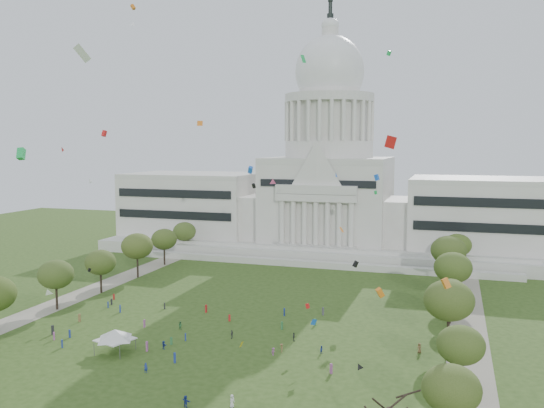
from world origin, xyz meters
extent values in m
plane|color=#2D4716|center=(0.00, 0.00, 0.00)|extent=(400.00, 400.00, 0.00)
cube|color=beige|center=(0.00, 115.00, 2.00)|extent=(160.00, 60.00, 4.00)
cube|color=beige|center=(0.00, 82.00, 1.00)|extent=(130.00, 3.00, 2.00)
cube|color=beige|center=(0.00, 90.00, 2.50)|extent=(140.00, 3.00, 5.00)
cube|color=beige|center=(-55.00, 114.00, 15.00)|extent=(50.00, 34.00, 22.00)
cube|color=beige|center=(55.00, 114.00, 15.00)|extent=(50.00, 34.00, 22.00)
cube|color=beige|center=(-27.00, 112.00, 12.00)|extent=(12.00, 26.00, 16.00)
cube|color=beige|center=(27.00, 112.00, 12.00)|extent=(12.00, 26.00, 16.00)
cube|color=beige|center=(0.00, 114.00, 18.00)|extent=(44.00, 38.00, 28.00)
cube|color=beige|center=(0.00, 94.00, 21.20)|extent=(28.00, 3.00, 2.40)
cube|color=black|center=(-55.00, 96.80, 17.00)|extent=(46.00, 0.40, 11.00)
cube|color=black|center=(55.00, 96.80, 17.00)|extent=(46.00, 0.40, 11.00)
cylinder|color=beige|center=(0.00, 114.00, 37.40)|extent=(32.00, 32.00, 6.00)
cylinder|color=beige|center=(0.00, 114.00, 47.40)|extent=(28.00, 28.00, 14.00)
cylinder|color=beige|center=(0.00, 114.00, 55.90)|extent=(32.40, 32.40, 3.00)
cylinder|color=beige|center=(0.00, 114.00, 61.40)|extent=(22.00, 22.00, 8.00)
ellipsoid|color=silver|center=(0.00, 114.00, 65.40)|extent=(25.00, 25.00, 26.20)
cylinder|color=beige|center=(0.00, 114.00, 78.90)|extent=(6.00, 6.00, 5.00)
ellipsoid|color=silver|center=(0.00, 114.00, 81.90)|extent=(6.40, 6.40, 5.12)
cylinder|color=black|center=(0.00, 114.00, 84.90)|extent=(2.40, 2.40, 2.00)
cylinder|color=black|center=(0.00, 114.00, 87.90)|extent=(1.40, 1.40, 4.50)
sphere|color=black|center=(0.00, 114.00, 90.40)|extent=(1.80, 1.80, 1.80)
cube|color=gray|center=(-48.00, 30.00, 0.02)|extent=(8.00, 160.00, 0.04)
cube|color=gray|center=(48.00, 30.00, 0.02)|extent=(8.00, 160.00, 0.04)
ellipsoid|color=#394D1A|center=(44.94, -19.59, 7.77)|extent=(7.67, 7.67, 6.27)
cylinder|color=black|center=(46.22, -1.75, 2.46)|extent=(0.56, 0.56, 4.92)
ellipsoid|color=#374E1A|center=(46.22, -1.75, 7.68)|extent=(7.58, 7.58, 6.20)
cylinder|color=black|center=(-45.04, 17.30, 2.73)|extent=(0.56, 0.56, 5.47)
ellipsoid|color=#334A1B|center=(-45.04, 17.30, 8.53)|extent=(8.42, 8.42, 6.89)
cylinder|color=black|center=(44.17, 17.44, 3.10)|extent=(0.56, 0.56, 6.20)
ellipsoid|color=#374A1A|center=(44.17, 17.44, 9.68)|extent=(9.55, 9.55, 7.82)
cylinder|color=black|center=(-44.09, 33.92, 2.64)|extent=(0.56, 0.56, 5.27)
ellipsoid|color=#354A1B|center=(-44.09, 33.92, 8.23)|extent=(8.12, 8.12, 6.65)
cylinder|color=black|center=(44.40, 34.48, 2.28)|extent=(0.56, 0.56, 4.56)
ellipsoid|color=#384F1C|center=(44.40, 34.48, 7.11)|extent=(7.01, 7.01, 5.74)
cylinder|color=black|center=(-44.08, 52.42, 3.02)|extent=(0.56, 0.56, 6.03)
ellipsoid|color=#3F4F1C|center=(-44.08, 52.42, 9.41)|extent=(9.29, 9.29, 7.60)
cylinder|color=black|center=(44.76, 50.04, 2.98)|extent=(0.56, 0.56, 5.97)
ellipsoid|color=#324A18|center=(44.76, 50.04, 9.31)|extent=(9.19, 9.19, 7.52)
cylinder|color=black|center=(-45.22, 71.01, 2.70)|extent=(0.56, 0.56, 5.41)
ellipsoid|color=#334718|center=(-45.22, 71.01, 8.44)|extent=(8.33, 8.33, 6.81)
cylinder|color=black|center=(43.49, 70.19, 3.19)|extent=(0.56, 0.56, 6.37)
ellipsoid|color=#334719|center=(43.49, 70.19, 9.94)|extent=(9.82, 9.82, 8.03)
cylinder|color=black|center=(-46.87, 89.14, 2.66)|extent=(0.56, 0.56, 5.32)
ellipsoid|color=#364E1C|center=(-46.87, 89.14, 8.29)|extent=(8.19, 8.19, 6.70)
cylinder|color=black|center=(45.96, 88.13, 2.73)|extent=(0.56, 0.56, 5.47)
ellipsoid|color=#355016|center=(45.96, 88.13, 8.53)|extent=(8.42, 8.42, 6.89)
cylinder|color=#4C4C4C|center=(-18.50, -6.05, 1.23)|extent=(0.12, 0.12, 2.45)
cylinder|color=#4C4C4C|center=(-13.01, -6.05, 1.23)|extent=(0.12, 0.12, 2.45)
cylinder|color=#4C4C4C|center=(-18.50, -0.56, 1.23)|extent=(0.12, 0.12, 2.45)
cylinder|color=#4C4C4C|center=(-13.01, -0.56, 1.23)|extent=(0.12, 0.12, 2.45)
cube|color=silver|center=(-15.76, -3.31, 2.55)|extent=(7.32, 7.32, 0.20)
pyramid|color=silver|center=(-15.76, -3.31, 3.63)|extent=(10.25, 10.25, 1.96)
imported|color=olive|center=(39.12, 13.94, 0.96)|extent=(1.12, 1.05, 1.92)
imported|color=navy|center=(21.63, 7.99, 0.76)|extent=(0.84, 0.85, 1.53)
imported|color=olive|center=(14.17, 6.43, 0.83)|extent=(1.05, 1.20, 1.66)
imported|color=#4C4C51|center=(2.34, 10.82, 0.88)|extent=(0.58, 1.04, 1.76)
imported|color=navy|center=(-7.88, 1.08, 0.83)|extent=(1.63, 1.30, 1.66)
imported|color=silver|center=(13.71, -17.77, 0.98)|extent=(0.81, 1.06, 1.95)
imported|color=navy|center=(-5.28, -10.16, 0.90)|extent=(0.74, 0.60, 1.80)
imported|color=#33723F|center=(-10.30, 12.88, 0.86)|extent=(0.90, 0.64, 1.71)
imported|color=#994C8C|center=(13.20, 4.39, 0.73)|extent=(0.80, 1.06, 1.47)
imported|color=#26262B|center=(14.76, 13.10, 0.87)|extent=(0.76, 1.12, 1.75)
imported|color=navy|center=(7.06, -19.85, 0.89)|extent=(1.78, 1.19, 1.78)
cube|color=#26262B|center=(-33.95, 1.76, 0.97)|extent=(0.58, 0.60, 1.95)
cube|color=navy|center=(-2.65, -4.52, 0.92)|extent=(0.55, 0.57, 1.85)
cube|color=#33723F|center=(16.50, 24.16, 0.76)|extent=(0.42, 0.28, 1.52)
cube|color=olive|center=(-33.99, 10.76, 0.89)|extent=(0.37, 0.51, 1.77)
cube|color=#B21E1E|center=(-37.07, 29.01, 0.73)|extent=(0.35, 0.44, 1.46)
cube|color=#994C8C|center=(-31.46, -0.95, 0.81)|extent=(0.42, 0.50, 1.62)
cube|color=#26262B|center=(-20.72, 25.37, 0.77)|extent=(0.46, 0.48, 1.54)
cube|color=navy|center=(-34.26, 22.22, 0.74)|extent=(0.40, 0.46, 1.48)
cube|color=#994C8C|center=(-10.38, -0.89, 0.95)|extent=(0.42, 0.56, 1.91)
cube|color=#4C4C51|center=(16.47, 32.03, 0.93)|extent=(0.56, 0.57, 1.86)
cube|color=#33723F|center=(10.42, 19.24, 0.87)|extent=(0.39, 0.51, 1.74)
cube|color=#994C8C|center=(25.26, -0.80, 0.88)|extent=(0.55, 0.51, 1.76)
cube|color=#B21E1E|center=(-10.10, 25.82, 0.91)|extent=(0.33, 0.50, 1.83)
cube|color=navy|center=(-27.06, -4.17, 0.78)|extent=(0.48, 0.48, 1.57)
cube|color=#33723F|center=(-7.62, 3.69, 0.77)|extent=(0.43, 0.29, 1.54)
cube|color=#994C8C|center=(-18.26, 11.71, 0.84)|extent=(0.29, 0.45, 1.68)
cube|color=#B21E1E|center=(-2.38, 21.24, 0.76)|extent=(0.47, 0.45, 1.51)
cube|color=navy|center=(8.11, 28.87, 0.89)|extent=(0.38, 0.52, 1.79)
cube|color=navy|center=(-6.02, 6.67, 0.76)|extent=(0.41, 0.47, 1.52)
cube|color=navy|center=(-29.36, 1.21, 0.81)|extent=(0.50, 0.45, 1.62)
cube|color=navy|center=(-29.35, 19.76, 0.88)|extent=(0.49, 0.55, 1.77)
cube|color=#26262B|center=(-34.82, 24.55, 0.76)|extent=(0.28, 0.42, 1.53)
camera|label=1|loc=(44.49, -94.65, 39.26)|focal=38.00mm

